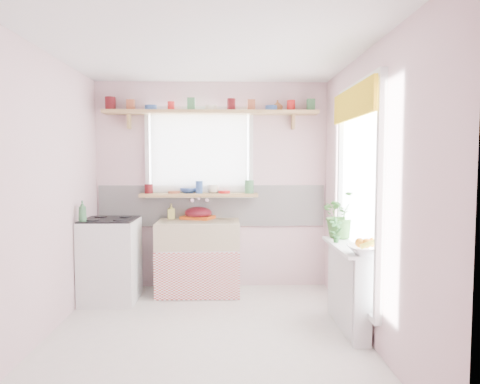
{
  "coord_description": "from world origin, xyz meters",
  "views": [
    {
      "loc": [
        0.19,
        -3.63,
        1.53
      ],
      "look_at": [
        0.31,
        0.55,
        1.24
      ],
      "focal_mm": 32.0,
      "sensor_mm": 36.0,
      "label": 1
    }
  ],
  "objects": [
    {
      "name": "room",
      "position": [
        0.66,
        0.86,
        1.37
      ],
      "size": [
        3.2,
        3.2,
        3.2
      ],
      "color": "white",
      "rests_on": "ground"
    },
    {
      "name": "sink_unit",
      "position": [
        -0.15,
        1.29,
        0.43
      ],
      "size": [
        0.95,
        0.65,
        1.11
      ],
      "color": "white",
      "rests_on": "ground"
    },
    {
      "name": "cooker",
      "position": [
        -1.1,
        1.05,
        0.46
      ],
      "size": [
        0.58,
        0.58,
        0.93
      ],
      "color": "white",
      "rests_on": "ground"
    },
    {
      "name": "radiator_ledge",
      "position": [
        1.3,
        0.2,
        0.4
      ],
      "size": [
        0.22,
        0.95,
        0.78
      ],
      "color": "white",
      "rests_on": "ground"
    },
    {
      "name": "windowsill",
      "position": [
        -0.15,
        1.48,
        1.14
      ],
      "size": [
        1.4,
        0.22,
        0.04
      ],
      "primitive_type": "cube",
      "color": "tan",
      "rests_on": "room"
    },
    {
      "name": "pine_shelf",
      "position": [
        0.0,
        1.47,
        2.12
      ],
      "size": [
        2.52,
        0.24,
        0.04
      ],
      "primitive_type": "cube",
      "color": "tan",
      "rests_on": "room"
    },
    {
      "name": "shelf_crockery",
      "position": [
        -0.0,
        1.47,
        2.2
      ],
      "size": [
        2.47,
        0.11,
        0.12
      ],
      "color": "#590F14",
      "rests_on": "pine_shelf"
    },
    {
      "name": "sill_crockery",
      "position": [
        -0.15,
        1.48,
        1.22
      ],
      "size": [
        1.35,
        0.11,
        0.12
      ],
      "color": "#590F14",
      "rests_on": "windowsill"
    },
    {
      "name": "dish_tray",
      "position": [
        -0.17,
        1.5,
        0.87
      ],
      "size": [
        0.43,
        0.38,
        0.04
      ],
      "primitive_type": "cube",
      "rotation": [
        0.0,
        0.0,
        -0.38
      ],
      "color": "#DC5513",
      "rests_on": "sink_unit"
    },
    {
      "name": "colander",
      "position": [
        -0.16,
        1.5,
        0.92
      ],
      "size": [
        0.36,
        0.36,
        0.15
      ],
      "primitive_type": "ellipsoid",
      "rotation": [
        0.0,
        0.0,
        0.11
      ],
      "color": "#590F19",
      "rests_on": "sink_unit"
    },
    {
      "name": "jade_plant",
      "position": [
        1.33,
        0.59,
        1.01
      ],
      "size": [
        0.5,
        0.46,
        0.47
      ],
      "primitive_type": "imported",
      "rotation": [
        0.0,
        0.0,
        0.24
      ],
      "color": "#3B702C",
      "rests_on": "radiator_ledge"
    },
    {
      "name": "fruit_bowl",
      "position": [
        1.33,
        -0.2,
        0.81
      ],
      "size": [
        0.32,
        0.32,
        0.07
      ],
      "primitive_type": "imported",
      "rotation": [
        0.0,
        0.0,
        0.05
      ],
      "color": "white",
      "rests_on": "radiator_ledge"
    },
    {
      "name": "herb_pot",
      "position": [
        1.21,
        0.33,
        0.89
      ],
      "size": [
        0.12,
        0.09,
        0.23
      ],
      "primitive_type": "imported",
      "rotation": [
        0.0,
        0.0,
        -0.03
      ],
      "color": "#286628",
      "rests_on": "radiator_ledge"
    },
    {
      "name": "soap_bottle_sink",
      "position": [
        -0.49,
        1.5,
        0.94
      ],
      "size": [
        0.09,
        0.09,
        0.19
      ],
      "primitive_type": "imported",
      "rotation": [
        0.0,
        0.0,
        0.1
      ],
      "color": "#CDC35B",
      "rests_on": "sink_unit"
    },
    {
      "name": "sill_cup",
      "position": [
        0.01,
        1.5,
        1.21
      ],
      "size": [
        0.15,
        0.15,
        0.1
      ],
      "primitive_type": "imported",
      "rotation": [
        0.0,
        0.0,
        -0.21
      ],
      "color": "white",
      "rests_on": "windowsill"
    },
    {
      "name": "sill_bowl",
      "position": [
        -0.28,
        1.54,
        1.19
      ],
      "size": [
        0.21,
        0.21,
        0.06
      ],
      "primitive_type": "imported",
      "rotation": [
        0.0,
        0.0,
        0.05
      ],
      "color": "#2D4A95",
      "rests_on": "windowsill"
    },
    {
      "name": "shelf_vase",
      "position": [
        0.79,
        1.53,
        2.21
      ],
      "size": [
        0.16,
        0.16,
        0.13
      ],
      "primitive_type": "imported",
      "rotation": [
        0.0,
        0.0,
        -0.36
      ],
      "color": "#97582E",
      "rests_on": "pine_shelf"
    },
    {
      "name": "cooker_bottle",
      "position": [
        -1.32,
        0.83,
        1.02
      ],
      "size": [
        0.1,
        0.1,
        0.22
      ],
      "primitive_type": "imported",
      "rotation": [
        0.0,
        0.0,
        0.25
      ],
      "color": "#3C7849",
      "rests_on": "cooker"
    },
    {
      "name": "fruit",
      "position": [
        1.34,
        -0.19,
        0.87
      ],
      "size": [
        0.2,
        0.14,
        0.1
      ],
      "color": "orange",
      "rests_on": "fruit_bowl"
    }
  ]
}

